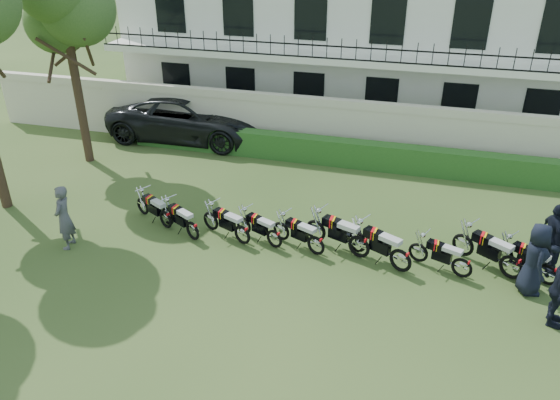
{
  "coord_description": "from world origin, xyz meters",
  "views": [
    {
      "loc": [
        3.31,
        -11.72,
        8.48
      ],
      "look_at": [
        -0.36,
        1.44,
        1.29
      ],
      "focal_mm": 35.0,
      "sensor_mm": 36.0,
      "label": 1
    }
  ],
  "objects_px": {
    "motorcycle_0": "(165,215)",
    "motorcycle_4": "(316,241)",
    "tree_west_near": "(63,0)",
    "officer_2": "(560,290)",
    "motorcycle_1": "(192,227)",
    "motorcycle_6": "(401,255)",
    "motorcycle_8": "(512,262)",
    "suv": "(189,117)",
    "motorcycle_5": "(359,242)",
    "inspector": "(64,218)",
    "motorcycle_7": "(463,263)",
    "motorcycle_9": "(549,270)",
    "motorcycle_2": "(242,230)",
    "officer_3": "(535,259)",
    "motorcycle_3": "(274,235)",
    "officer_5": "(553,237)"
  },
  "relations": [
    {
      "from": "tree_west_near",
      "to": "officer_2",
      "type": "relative_size",
      "value": 4.1
    },
    {
      "from": "motorcycle_4",
      "to": "motorcycle_1",
      "type": "bearing_deg",
      "value": 116.49
    },
    {
      "from": "motorcycle_4",
      "to": "officer_2",
      "type": "relative_size",
      "value": 0.88
    },
    {
      "from": "tree_west_near",
      "to": "motorcycle_4",
      "type": "height_order",
      "value": "tree_west_near"
    },
    {
      "from": "motorcycle_1",
      "to": "motorcycle_9",
      "type": "xyz_separation_m",
      "value": [
        9.61,
        0.42,
        -0.0
      ]
    },
    {
      "from": "motorcycle_4",
      "to": "motorcycle_6",
      "type": "height_order",
      "value": "motorcycle_6"
    },
    {
      "from": "motorcycle_7",
      "to": "inspector",
      "type": "xyz_separation_m",
      "value": [
        -10.79,
        -1.43,
        0.5
      ]
    },
    {
      "from": "motorcycle_7",
      "to": "officer_5",
      "type": "distance_m",
      "value": 2.55
    },
    {
      "from": "motorcycle_7",
      "to": "officer_2",
      "type": "distance_m",
      "value": 2.45
    },
    {
      "from": "motorcycle_0",
      "to": "motorcycle_4",
      "type": "xyz_separation_m",
      "value": [
        4.68,
        -0.21,
        0.01
      ]
    },
    {
      "from": "motorcycle_5",
      "to": "motorcycle_2",
      "type": "bearing_deg",
      "value": 115.11
    },
    {
      "from": "motorcycle_0",
      "to": "motorcycle_4",
      "type": "relative_size",
      "value": 0.95
    },
    {
      "from": "motorcycle_0",
      "to": "suv",
      "type": "distance_m",
      "value": 7.52
    },
    {
      "from": "motorcycle_2",
      "to": "officer_2",
      "type": "xyz_separation_m",
      "value": [
        8.06,
        -1.32,
        0.5
      ]
    },
    {
      "from": "motorcycle_5",
      "to": "motorcycle_8",
      "type": "distance_m",
      "value": 3.94
    },
    {
      "from": "motorcycle_0",
      "to": "motorcycle_7",
      "type": "xyz_separation_m",
      "value": [
        8.56,
        -0.25,
        -0.0
      ]
    },
    {
      "from": "motorcycle_0",
      "to": "inspector",
      "type": "xyz_separation_m",
      "value": [
        -2.22,
        -1.68,
        0.5
      ]
    },
    {
      "from": "motorcycle_1",
      "to": "motorcycle_9",
      "type": "height_order",
      "value": "same"
    },
    {
      "from": "motorcycle_6",
      "to": "motorcycle_8",
      "type": "relative_size",
      "value": 1.06
    },
    {
      "from": "motorcycle_0",
      "to": "motorcycle_6",
      "type": "bearing_deg",
      "value": -65.04
    },
    {
      "from": "motorcycle_4",
      "to": "motorcycle_5",
      "type": "xyz_separation_m",
      "value": [
        1.17,
        0.18,
        0.07
      ]
    },
    {
      "from": "motorcycle_3",
      "to": "officer_2",
      "type": "xyz_separation_m",
      "value": [
        7.12,
        -1.38,
        0.53
      ]
    },
    {
      "from": "motorcycle_7",
      "to": "motorcycle_5",
      "type": "bearing_deg",
      "value": 106.71
    },
    {
      "from": "motorcycle_9",
      "to": "officer_2",
      "type": "height_order",
      "value": "officer_2"
    },
    {
      "from": "motorcycle_1",
      "to": "inspector",
      "type": "distance_m",
      "value": 3.55
    },
    {
      "from": "motorcycle_2",
      "to": "motorcycle_3",
      "type": "relative_size",
      "value": 1.07
    },
    {
      "from": "motorcycle_9",
      "to": "motorcycle_7",
      "type": "bearing_deg",
      "value": 131.89
    },
    {
      "from": "motorcycle_1",
      "to": "tree_west_near",
      "type": "bearing_deg",
      "value": 84.09
    },
    {
      "from": "motorcycle_3",
      "to": "motorcycle_5",
      "type": "height_order",
      "value": "motorcycle_5"
    },
    {
      "from": "motorcycle_5",
      "to": "tree_west_near",
      "type": "bearing_deg",
      "value": 91.9
    },
    {
      "from": "motorcycle_7",
      "to": "inspector",
      "type": "distance_m",
      "value": 10.89
    },
    {
      "from": "motorcycle_1",
      "to": "motorcycle_7",
      "type": "height_order",
      "value": "motorcycle_1"
    },
    {
      "from": "motorcycle_7",
      "to": "officer_2",
      "type": "height_order",
      "value": "officer_2"
    },
    {
      "from": "motorcycle_1",
      "to": "motorcycle_6",
      "type": "distance_m",
      "value": 5.94
    },
    {
      "from": "motorcycle_8",
      "to": "motorcycle_3",
      "type": "bearing_deg",
      "value": 125.48
    },
    {
      "from": "tree_west_near",
      "to": "motorcycle_6",
      "type": "height_order",
      "value": "tree_west_near"
    },
    {
      "from": "motorcycle_3",
      "to": "motorcycle_6",
      "type": "distance_m",
      "value": 3.55
    },
    {
      "from": "motorcycle_0",
      "to": "motorcycle_2",
      "type": "height_order",
      "value": "motorcycle_2"
    },
    {
      "from": "motorcycle_5",
      "to": "officer_3",
      "type": "height_order",
      "value": "officer_3"
    },
    {
      "from": "motorcycle_2",
      "to": "motorcycle_9",
      "type": "distance_m",
      "value": 8.15
    },
    {
      "from": "motorcycle_6",
      "to": "officer_3",
      "type": "xyz_separation_m",
      "value": [
        3.18,
        0.03,
        0.44
      ]
    },
    {
      "from": "motorcycle_1",
      "to": "officer_2",
      "type": "xyz_separation_m",
      "value": [
        9.52,
        -1.15,
        0.51
      ]
    },
    {
      "from": "suv",
      "to": "motorcycle_5",
      "type": "bearing_deg",
      "value": -132.51
    },
    {
      "from": "officer_2",
      "to": "officer_3",
      "type": "bearing_deg",
      "value": 28.3
    },
    {
      "from": "motorcycle_1",
      "to": "motorcycle_6",
      "type": "xyz_separation_m",
      "value": [
        5.94,
        -0.0,
        0.07
      ]
    },
    {
      "from": "motorcycle_6",
      "to": "officer_5",
      "type": "relative_size",
      "value": 1.0
    },
    {
      "from": "motorcycle_5",
      "to": "motorcycle_6",
      "type": "xyz_separation_m",
      "value": [
        1.15,
        -0.38,
        -0.01
      ]
    },
    {
      "from": "motorcycle_5",
      "to": "inspector",
      "type": "bearing_deg",
      "value": 123.16
    },
    {
      "from": "motorcycle_6",
      "to": "suv",
      "type": "xyz_separation_m",
      "value": [
        -9.34,
        7.54,
        0.4
      ]
    },
    {
      "from": "motorcycle_4",
      "to": "officer_2",
      "type": "xyz_separation_m",
      "value": [
        5.9,
        -1.34,
        0.51
      ]
    }
  ]
}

